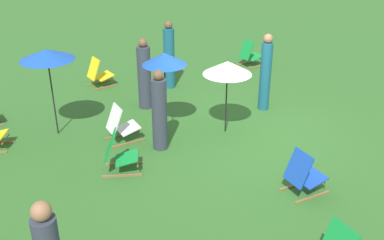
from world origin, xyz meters
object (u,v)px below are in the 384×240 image
deckchair_7 (121,125)px  umbrella_2 (47,55)px  deckchair_3 (119,154)px  umbrella_1 (164,59)px  person_0 (144,76)px  deckchair_8 (304,175)px  person_1 (159,113)px  person_2 (266,73)px  deckchair_1 (99,74)px  umbrella_0 (227,68)px  person_4 (169,57)px  deckchair_0 (250,55)px

deckchair_7 → umbrella_2: umbrella_2 is taller
deckchair_3 → umbrella_2: umbrella_2 is taller
umbrella_1 → person_0: size_ratio=1.03×
deckchair_7 → deckchair_8: size_ratio=1.00×
deckchair_3 → person_1: person_1 is taller
person_2 → deckchair_7: bearing=-166.3°
deckchair_1 → umbrella_0: 4.54m
deckchair_1 → deckchair_3: (-4.63, 0.30, 0.00)m
person_4 → umbrella_1: bearing=96.5°
deckchair_0 → person_2: size_ratio=0.44×
deckchair_1 → person_2: bearing=-144.5°
deckchair_1 → deckchair_0: bearing=-103.3°
person_1 → person_2: (1.12, -2.99, 0.12)m
deckchair_7 → umbrella_1: bearing=-93.6°
deckchair_0 → umbrella_0: size_ratio=0.51×
umbrella_0 → person_2: 1.74m
deckchair_1 → deckchair_8: bearing=-173.8°
deckchair_3 → deckchair_8: 3.45m
umbrella_2 → person_0: 2.55m
umbrella_2 → person_2: (-0.27, -5.00, -0.90)m
deckchair_0 → person_0: person_0 is taller
deckchair_0 → umbrella_2: 6.90m
deckchair_0 → person_0: size_ratio=0.47×
deckchair_1 → person_4: 2.05m
deckchair_7 → person_4: 3.36m
deckchair_1 → person_4: (-0.70, -1.86, 0.52)m
deckchair_3 → umbrella_1: umbrella_1 is taller
person_2 → person_4: (2.19, 1.81, -0.04)m
deckchair_0 → umbrella_1: size_ratio=0.46×
umbrella_2 → person_4: 3.84m
person_2 → deckchair_1: bearing=147.2°
umbrella_1 → deckchair_3: bearing=135.2°
person_1 → person_2: person_2 is taller
deckchair_0 → deckchair_8: (-6.66, 2.14, 0.00)m
deckchair_8 → person_0: (4.57, 1.76, 0.47)m
deckchair_7 → person_2: size_ratio=0.44×
umbrella_2 → person_1: umbrella_2 is taller
umbrella_0 → person_0: (1.91, 1.39, -0.68)m
deckchair_0 → person_1: 5.92m
deckchair_1 → deckchair_8: size_ratio=1.04×
deckchair_1 → umbrella_1: bearing=-179.2°
deckchair_7 → person_4: person_4 is taller
deckchair_0 → deckchair_7: size_ratio=1.01×
deckchair_0 → person_1: bearing=123.9°
deckchair_3 → person_0: bearing=-9.9°
deckchair_3 → umbrella_2: (2.01, 1.02, 1.47)m
deckchair_3 → deckchair_8: bearing=-108.0°
person_2 → deckchair_8: bearing=-100.8°
person_2 → person_4: bearing=135.1°
deckchair_0 → deckchair_3: (-4.87, 5.09, 0.00)m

